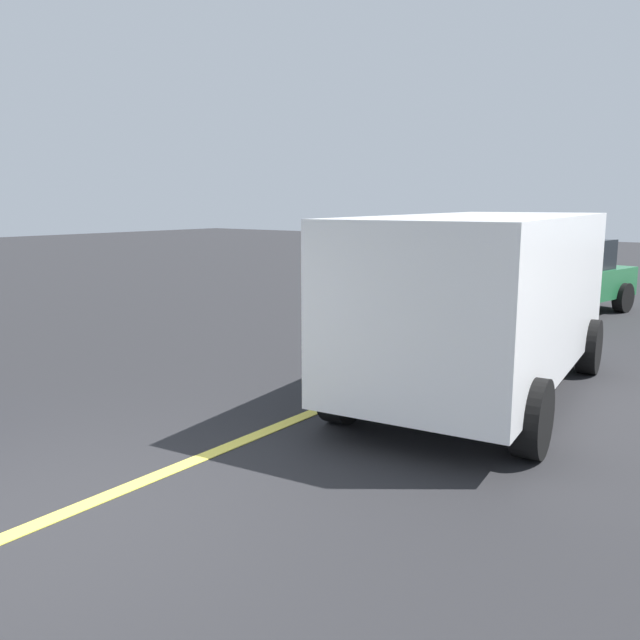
% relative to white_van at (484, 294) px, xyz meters
% --- Properties ---
extents(ground_plane, '(80.00, 80.00, 0.00)m').
position_rel_white_van_xyz_m(ground_plane, '(-5.07, 1.20, -1.27)').
color(ground_plane, '#262628').
extents(lane_marking_centre, '(28.00, 0.16, 0.01)m').
position_rel_white_van_xyz_m(lane_marking_centre, '(-2.07, 1.20, -1.26)').
color(lane_marking_centre, '#E0D14C').
extents(white_van, '(5.42, 2.80, 2.20)m').
position_rel_white_van_xyz_m(white_van, '(0.00, 0.00, 0.00)').
color(white_van, white).
rests_on(white_van, ground_plane).
extents(car_green_behind_van, '(4.43, 2.63, 1.57)m').
position_rel_white_van_xyz_m(car_green_behind_van, '(6.53, 1.27, -0.47)').
color(car_green_behind_van, '#236B3D').
rests_on(car_green_behind_van, ground_plane).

